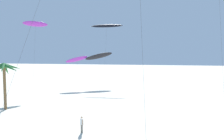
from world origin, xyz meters
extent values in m
cylinder|color=brown|center=(-17.63, 28.08, 3.28)|extent=(0.40, 0.40, 6.56)
cone|color=#23662D|center=(-16.51, 28.02, 6.11)|extent=(2.49, 0.70, 1.41)
cone|color=#23662D|center=(-16.89, 28.98, 6.21)|extent=(2.01, 2.28, 1.23)
cone|color=#23662D|center=(-17.93, 28.95, 5.77)|extent=(1.24, 2.26, 2.01)
cone|color=#23662D|center=(-17.09, 27.09, 6.12)|extent=(1.67, 2.43, 1.39)
cylinder|color=#4C4C51|center=(2.66, 17.85, 9.47)|extent=(1.19, 3.37, 18.94)
ellipsoid|color=purple|center=(-21.08, 42.94, 14.38)|extent=(4.15, 4.98, 1.28)
ellipsoid|color=yellow|center=(-21.08, 42.94, 14.43)|extent=(3.74, 4.70, 0.51)
cylinder|color=#4C4C51|center=(-20.93, 41.78, 7.14)|extent=(0.31, 2.33, 14.28)
ellipsoid|color=black|center=(-9.65, 52.36, 7.49)|extent=(6.23, 5.63, 2.80)
ellipsoid|color=blue|center=(-9.65, 52.36, 7.52)|extent=(5.96, 5.01, 1.93)
cylinder|color=#4C4C51|center=(-8.36, 47.49, 3.70)|extent=(2.59, 9.75, 7.42)
ellipsoid|color=purple|center=(-14.20, 48.98, 6.77)|extent=(4.79, 4.23, 2.31)
ellipsoid|color=#19B2B7|center=(-14.20, 48.98, 6.80)|extent=(4.57, 3.68, 1.61)
cylinder|color=#4C4C51|center=(-12.57, 44.99, 3.34)|extent=(3.28, 8.00, 6.70)
cylinder|color=#4C4C51|center=(11.56, 28.14, 8.01)|extent=(0.56, 6.54, 16.03)
ellipsoid|color=black|center=(-8.08, 54.08, 15.01)|extent=(8.09, 1.57, 1.12)
ellipsoid|color=white|center=(-8.08, 54.08, 15.04)|extent=(8.20, 1.04, 0.51)
cylinder|color=#4C4C51|center=(-8.15, 52.66, 7.47)|extent=(0.15, 2.86, 14.94)
cylinder|color=#4C4C51|center=(-6.50, 17.17, 10.67)|extent=(3.72, 8.01, 21.36)
cylinder|color=slate|center=(-3.55, 21.23, 0.44)|extent=(0.14, 0.14, 0.88)
cylinder|color=slate|center=(-3.68, 21.33, 0.44)|extent=(0.14, 0.14, 0.88)
cube|color=white|center=(-3.61, 21.28, 1.18)|extent=(0.36, 0.35, 0.61)
cylinder|color=tan|center=(-3.45, 21.15, 1.14)|extent=(0.09, 0.09, 0.56)
cylinder|color=tan|center=(-3.77, 21.42, 1.14)|extent=(0.09, 0.09, 0.56)
sphere|color=tan|center=(-3.61, 21.28, 1.63)|extent=(0.21, 0.21, 0.21)
camera|label=1|loc=(3.63, 0.34, 8.28)|focal=34.85mm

